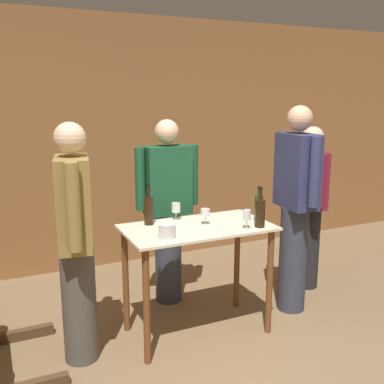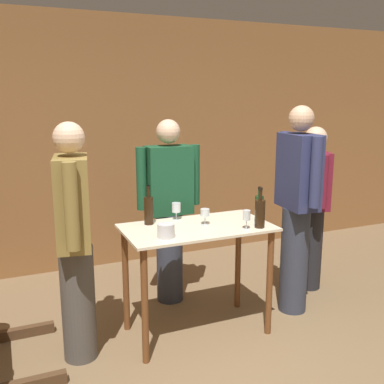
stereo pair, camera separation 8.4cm
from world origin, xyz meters
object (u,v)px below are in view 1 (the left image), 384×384
(wine_bottle_center, at_px, (259,208))
(wine_bottle_far_left, at_px, (149,210))
(person_host, at_px, (309,205))
(person_visitor_near_door, at_px, (76,240))
(person_visitor_with_scarf, at_px, (296,205))
(ice_bucket, at_px, (167,231))
(wine_glass_near_center, at_px, (205,213))
(wine_glass_near_left, at_px, (176,208))
(wine_bottle_left, at_px, (260,212))
(wine_glass_near_right, at_px, (247,216))
(person_visitor_bearded, at_px, (168,208))

(wine_bottle_center, bearing_deg, wine_bottle_far_left, 161.03)
(person_host, xyz_separation_m, person_visitor_near_door, (-2.29, -0.35, 0.07))
(wine_bottle_far_left, distance_m, person_host, 1.70)
(wine_bottle_center, relative_size, person_visitor_with_scarf, 0.16)
(ice_bucket, distance_m, person_visitor_near_door, 0.63)
(wine_glass_near_center, bearing_deg, person_visitor_with_scarf, -0.55)
(person_visitor_with_scarf, bearing_deg, wine_glass_near_left, 167.27)
(wine_bottle_far_left, height_order, wine_bottle_center, wine_bottle_far_left)
(ice_bucket, xyz_separation_m, person_visitor_with_scarf, (1.24, 0.18, 0.02))
(wine_bottle_left, height_order, ice_bucket, wine_bottle_left)
(wine_bottle_left, relative_size, person_host, 0.20)
(wine_bottle_far_left, xyz_separation_m, wine_glass_near_right, (0.63, -0.42, -0.01))
(wine_bottle_far_left, bearing_deg, wine_glass_near_left, 8.09)
(person_visitor_with_scarf, height_order, person_visitor_near_door, person_visitor_with_scarf)
(person_visitor_with_scarf, bearing_deg, person_visitor_bearded, 146.14)
(wine_glass_near_right, relative_size, person_visitor_with_scarf, 0.08)
(person_host, relative_size, person_visitor_bearded, 0.95)
(wine_bottle_far_left, bearing_deg, wine_bottle_left, -29.15)
(wine_bottle_left, distance_m, person_visitor_with_scarf, 0.55)
(wine_bottle_far_left, distance_m, wine_glass_near_right, 0.76)
(person_visitor_with_scarf, bearing_deg, wine_bottle_left, -156.09)
(wine_bottle_center, xyz_separation_m, wine_glass_near_center, (-0.43, 0.10, -0.02))
(wine_bottle_center, relative_size, person_visitor_bearded, 0.17)
(wine_bottle_left, relative_size, wine_glass_near_center, 2.45)
(person_visitor_bearded, bearing_deg, wine_bottle_left, -63.48)
(wine_glass_near_left, xyz_separation_m, person_visitor_near_door, (-0.84, -0.23, -0.08))
(wine_glass_near_left, height_order, person_visitor_near_door, person_visitor_near_door)
(person_visitor_bearded, bearing_deg, wine_glass_near_right, -70.36)
(wine_bottle_center, distance_m, wine_glass_near_left, 0.66)
(wine_glass_near_right, xyz_separation_m, person_visitor_near_door, (-1.23, 0.22, -0.08))
(wine_bottle_far_left, relative_size, person_visitor_with_scarf, 0.17)
(wine_bottle_far_left, xyz_separation_m, ice_bucket, (0.01, -0.37, -0.07))
(wine_bottle_center, height_order, wine_glass_near_left, wine_bottle_center)
(wine_glass_near_right, bearing_deg, wine_glass_near_left, 130.32)
(wine_bottle_left, bearing_deg, wine_glass_near_center, 146.63)
(wine_bottle_center, xyz_separation_m, person_visitor_with_scarf, (0.43, 0.09, -0.05))
(wine_bottle_center, xyz_separation_m, wine_glass_near_right, (-0.19, -0.14, -0.01))
(ice_bucket, relative_size, person_visitor_near_door, 0.07)
(wine_bottle_left, xyz_separation_m, ice_bucket, (-0.74, 0.05, -0.07))
(wine_glass_near_right, xyz_separation_m, person_visitor_bearded, (-0.30, 0.85, -0.10))
(person_host, bearing_deg, wine_glass_near_center, -165.37)
(wine_bottle_left, distance_m, person_visitor_near_door, 1.37)
(wine_bottle_far_left, distance_m, wine_bottle_left, 0.86)
(wine_glass_near_right, bearing_deg, ice_bucket, 175.18)
(wine_glass_near_left, bearing_deg, wine_bottle_far_left, -171.91)
(ice_bucket, xyz_separation_m, person_host, (1.68, 0.52, -0.10))
(wine_glass_near_left, relative_size, person_visitor_with_scarf, 0.08)
(wine_bottle_center, xyz_separation_m, person_visitor_bearded, (-0.50, 0.71, -0.12))
(wine_glass_near_left, relative_size, person_visitor_bearded, 0.08)
(wine_bottle_left, distance_m, wine_glass_near_center, 0.42)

